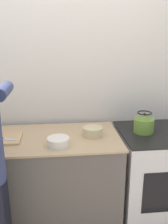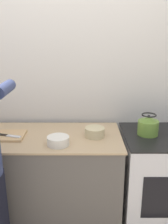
# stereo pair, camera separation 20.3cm
# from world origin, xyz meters

# --- Properties ---
(wall_back) EXTENTS (8.00, 0.05, 2.60)m
(wall_back) POSITION_xyz_m (0.00, 0.74, 1.30)
(wall_back) COLOR silver
(wall_back) RESTS_ON ground_plane
(counter) EXTENTS (1.81, 0.68, 0.88)m
(counter) POSITION_xyz_m (-0.39, 0.33, 0.44)
(counter) COLOR #5B5651
(counter) RESTS_ON ground_plane
(oven) EXTENTS (0.74, 0.68, 0.88)m
(oven) POSITION_xyz_m (0.91, 0.34, 0.44)
(oven) COLOR silver
(oven) RESTS_ON ground_plane
(cutting_board) EXTENTS (0.32, 0.25, 0.02)m
(cutting_board) POSITION_xyz_m (-0.50, 0.31, 0.89)
(cutting_board) COLOR tan
(cutting_board) RESTS_ON counter
(knife) EXTENTS (0.21, 0.09, 0.01)m
(knife) POSITION_xyz_m (-0.46, 0.28, 0.90)
(knife) COLOR silver
(knife) RESTS_ON cutting_board
(kettle) EXTENTS (0.18, 0.18, 0.19)m
(kettle) POSITION_xyz_m (0.75, 0.36, 0.96)
(kettle) COLOR olive
(kettle) RESTS_ON oven
(bowl_prep) EXTENTS (0.18, 0.18, 0.07)m
(bowl_prep) POSITION_xyz_m (-0.02, 0.14, 0.92)
(bowl_prep) COLOR silver
(bowl_prep) RESTS_ON counter
(bowl_mixing) EXTENTS (0.17, 0.17, 0.08)m
(bowl_mixing) POSITION_xyz_m (0.28, 0.31, 0.92)
(bowl_mixing) COLOR #C6B789
(bowl_mixing) RESTS_ON counter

